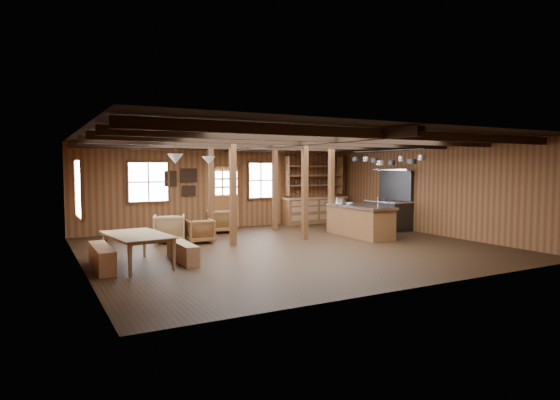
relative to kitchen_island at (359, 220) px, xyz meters
name	(u,v)px	position (x,y,z in m)	size (l,w,h in m)	color
room	(292,193)	(-2.77, -0.76, 0.92)	(10.04, 9.04, 2.84)	black
ceiling_joists	(288,143)	(-2.77, -0.59, 2.20)	(9.80, 8.82, 0.18)	black
timber_posts	(272,189)	(-2.25, 1.32, 0.92)	(3.95, 2.35, 2.80)	#3F2812
back_door	(226,202)	(-2.77, 3.69, 0.40)	(1.02, 0.08, 2.15)	brown
window_back_left	(148,182)	(-5.37, 3.70, 1.12)	(1.32, 0.06, 1.32)	white
window_back_right	(261,180)	(-1.47, 3.70, 1.12)	(1.02, 0.06, 1.32)	white
window_left	(79,189)	(-7.73, -0.26, 1.12)	(0.14, 1.24, 1.32)	white
notice_boards	(183,180)	(-4.27, 3.69, 1.16)	(1.08, 0.03, 0.90)	silver
back_counter	(315,207)	(0.63, 3.44, 0.12)	(2.55, 0.60, 2.45)	brown
pendant_lamps	(194,160)	(-5.02, 0.24, 1.77)	(1.86, 2.36, 0.66)	#2B2B2D
pot_rack	(385,160)	(0.62, -0.40, 1.81)	(0.39, 3.00, 0.45)	#2B2B2D
kitchen_island	(359,220)	(0.00, 0.00, 0.00)	(0.98, 2.53, 1.20)	brown
step_stool	(382,233)	(0.05, -0.97, -0.26)	(0.49, 0.35, 0.44)	brown
commercial_range	(389,210)	(1.88, 0.81, 0.17)	(0.83, 1.62, 2.00)	#2B2B2D
dining_table	(140,250)	(-6.67, -1.15, -0.14)	(1.90, 1.06, 0.67)	brown
bench_wall	(102,258)	(-7.42, -1.15, -0.24)	(0.32, 1.71, 0.47)	brown
bench_aisle	(182,252)	(-5.75, -1.15, -0.27)	(0.29, 1.54, 0.42)	brown
armchair_a	(200,231)	(-4.59, 1.11, -0.15)	(0.69, 0.71, 0.65)	brown
armchair_b	(220,221)	(-3.37, 2.71, -0.11)	(0.78, 0.80, 0.73)	brown
armchair_c	(169,228)	(-5.31, 1.56, -0.09)	(0.82, 0.85, 0.77)	olive
counter_pot	(340,200)	(-0.05, 0.91, 0.54)	(0.27, 0.27, 0.16)	silver
bowl	(349,203)	(-0.15, 0.29, 0.49)	(0.23, 0.23, 0.06)	silver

